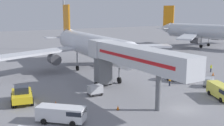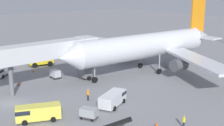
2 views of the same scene
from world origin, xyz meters
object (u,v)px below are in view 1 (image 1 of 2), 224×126
object	(u,v)px
ground_crew_worker_foreground	(170,80)
service_van_far_right	(179,75)
pushback_tug	(22,95)
safety_cone_bravo	(118,108)
service_van_near_right	(62,113)
service_van_near_left	(222,91)
safety_cone_charlie	(213,74)
ground_crew_worker_midground	(211,68)
baggage_cart_outer_right	(95,90)
baggage_cart_mid_right	(209,82)
airplane_background	(207,32)
airplane_at_gate	(90,45)
safety_cone_alpha	(56,103)
jet_bridge	(130,58)

from	to	relation	value
ground_crew_worker_foreground	service_van_far_right	bearing A→B (deg)	25.19
pushback_tug	safety_cone_bravo	size ratio (longest dim) A/B	9.04
pushback_tug	service_van_near_right	bearing A→B (deg)	-74.72
service_van_far_right	safety_cone_bravo	distance (m)	18.76
pushback_tug	service_van_near_left	distance (m)	28.42
safety_cone_charlie	ground_crew_worker_midground	bearing A→B (deg)	48.63
safety_cone_bravo	pushback_tug	bearing A→B (deg)	138.70
safety_cone_bravo	baggage_cart_outer_right	bearing A→B (deg)	88.48
service_van_near_left	ground_crew_worker_midground	bearing A→B (deg)	45.66
pushback_tug	safety_cone_charlie	bearing A→B (deg)	-2.85
safety_cone_charlie	baggage_cart_outer_right	bearing A→B (deg)	-179.78
baggage_cart_mid_right	ground_crew_worker_midground	bearing A→B (deg)	39.42
airplane_background	baggage_cart_outer_right	bearing A→B (deg)	-152.20
service_van_far_right	airplane_background	distance (m)	50.51
airplane_at_gate	baggage_cart_outer_right	distance (m)	18.93
pushback_tug	safety_cone_charlie	world-z (taller)	pushback_tug
ground_crew_worker_foreground	safety_cone_charlie	distance (m)	12.63
baggage_cart_mid_right	baggage_cart_outer_right	xyz separation A→B (m)	(-18.76, 5.03, 0.06)
pushback_tug	safety_cone_charlie	size ratio (longest dim) A/B	7.78
baggage_cart_mid_right	airplane_at_gate	bearing A→B (deg)	117.74
service_van_near_right	safety_cone_charlie	bearing A→B (deg)	12.55
safety_cone_charlie	airplane_background	xyz separation A→B (m)	(31.64, 30.20, 5.00)
airplane_at_gate	safety_cone_bravo	world-z (taller)	airplane_at_gate
pushback_tug	safety_cone_charlie	xyz separation A→B (m)	(36.16, -1.80, -0.79)
service_van_near_left	safety_cone_bravo	bearing A→B (deg)	167.25
ground_crew_worker_midground	safety_cone_alpha	world-z (taller)	ground_crew_worker_midground
jet_bridge	service_van_near_right	distance (m)	13.31
service_van_far_right	safety_cone_alpha	size ratio (longest dim) A/B	8.71
jet_bridge	safety_cone_charlie	bearing A→B (deg)	8.99
jet_bridge	safety_cone_bravo	bearing A→B (deg)	-138.28
jet_bridge	safety_cone_alpha	bearing A→B (deg)	169.79
safety_cone_charlie	service_van_near_left	bearing A→B (deg)	-134.98
pushback_tug	airplane_background	xyz separation A→B (m)	(67.81, 28.40, 4.21)
service_van_near_left	safety_cone_bravo	xyz separation A→B (m)	(-15.41, 3.49, -0.87)
airplane_at_gate	ground_crew_worker_midground	world-z (taller)	airplane_at_gate
baggage_cart_mid_right	ground_crew_worker_foreground	distance (m)	6.49
baggage_cart_outer_right	safety_cone_alpha	distance (m)	6.83
service_van_near_right	baggage_cart_outer_right	bearing A→B (deg)	43.41
service_van_near_left	airplane_background	xyz separation A→B (m)	(42.25, 40.81, 4.17)
ground_crew_worker_foreground	safety_cone_bravo	size ratio (longest dim) A/B	3.06
baggage_cart_outer_right	airplane_background	distance (m)	65.12
airplane_at_gate	safety_cone_charlie	world-z (taller)	airplane_at_gate
baggage_cart_outer_right	airplane_background	size ratio (longest dim) A/B	0.05
service_van_far_right	service_van_near_right	xyz separation A→B (m)	(-24.89, -7.65, 0.01)
safety_cone_bravo	ground_crew_worker_foreground	bearing A→B (deg)	22.21
ground_crew_worker_midground	jet_bridge	bearing A→B (deg)	-166.25
baggage_cart_outer_right	safety_cone_bravo	bearing A→B (deg)	-91.52
safety_cone_alpha	safety_cone_charlie	bearing A→B (deg)	2.76
service_van_near_left	safety_cone_bravo	distance (m)	15.82
service_van_far_right	baggage_cart_outer_right	bearing A→B (deg)	-179.12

